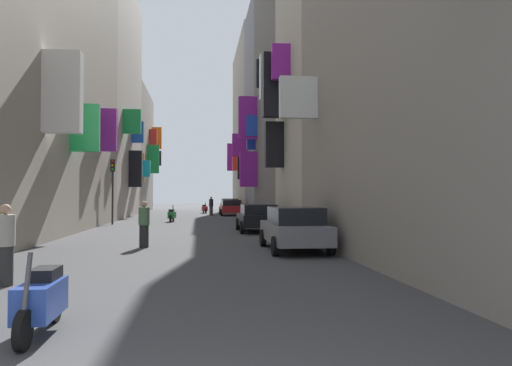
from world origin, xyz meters
TOP-DOWN VIEW (x-y plane):
  - ground_plane at (0.00, 30.00)m, footprint 140.00×140.00m
  - building_left_mid_a at (-7.99, 40.04)m, footprint 7.34×14.34m
  - building_left_mid_b at (-7.98, 53.62)m, footprint 7.30×12.79m
  - building_right_mid_a at (7.97, 21.05)m, footprint 7.15×7.06m
  - building_right_mid_b at (7.99, 29.99)m, footprint 7.37×10.79m
  - building_right_mid_c at (7.99, 39.60)m, footprint 7.36×8.45m
  - building_right_far at (8.00, 51.91)m, footprint 7.00×16.18m
  - parked_car_grey at (3.88, 13.46)m, footprint 1.88×4.29m
  - parked_car_yellow at (3.88, 48.13)m, footprint 2.02×4.21m
  - parked_car_black at (3.67, 21.71)m, footprint 1.98×4.00m
  - parked_car_red at (3.59, 41.25)m, footprint 1.99×4.30m
  - scooter_red at (1.30, 46.65)m, footprint 0.61×1.97m
  - scooter_green at (-1.08, 31.44)m, footprint 0.53×1.83m
  - scooter_blue at (-1.27, 4.39)m, footprint 0.45×1.79m
  - pedestrian_crossing at (-1.13, 15.03)m, footprint 0.53×0.53m
  - pedestrian_near_left at (-3.11, 8.06)m, footprint 0.52×0.52m
  - pedestrian_near_right at (1.82, 41.37)m, footprint 0.40×0.40m
  - traffic_light_near_corner at (-4.56, 28.70)m, footprint 0.26×0.34m

SIDE VIEW (x-z plane):
  - ground_plane at x=0.00m, z-range 0.00..0.00m
  - scooter_blue at x=-1.27m, z-range -0.10..1.03m
  - scooter_green at x=-1.08m, z-range -0.10..1.03m
  - scooter_red at x=1.30m, z-range -0.10..1.03m
  - parked_car_black at x=3.67m, z-range 0.05..1.40m
  - parked_car_red at x=3.59m, z-range 0.04..1.43m
  - parked_car_grey at x=3.88m, z-range 0.04..1.47m
  - parked_car_yellow at x=3.88m, z-range 0.04..1.49m
  - pedestrian_crossing at x=-1.13m, z-range -0.01..1.61m
  - pedestrian_near_left at x=-3.11m, z-range 0.00..1.64m
  - pedestrian_near_right at x=1.82m, z-range 0.00..1.67m
  - traffic_light_near_corner at x=-4.56m, z-range 0.74..4.77m
  - building_left_mid_b at x=-7.98m, z-range 0.00..13.46m
  - building_right_mid_a at x=7.97m, z-range 0.00..13.76m
  - building_right_mid_c at x=7.99m, z-range -0.01..18.17m
  - building_right_far at x=8.00m, z-range 0.00..18.69m
  - building_left_mid_a at x=-7.99m, z-range -0.02..19.90m
  - building_right_mid_b at x=7.99m, z-range -0.02..21.71m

